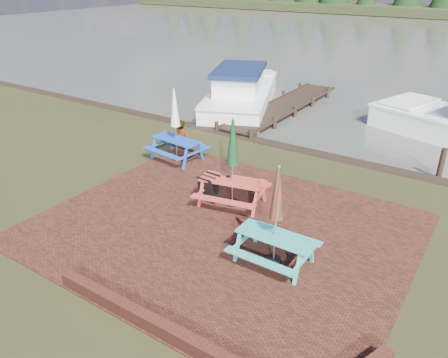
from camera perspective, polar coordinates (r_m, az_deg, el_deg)
ground at (r=10.47m, az=-3.22°, el=-8.83°), size 120.00×120.00×0.00m
paving at (r=11.15m, az=-0.15°, el=-6.38°), size 9.00×7.50×0.02m
brick_wall at (r=7.92m, az=-0.98°, el=-21.16°), size 6.21×1.79×0.30m
picnic_table_teal at (r=9.57m, az=6.69°, el=-6.77°), size 1.69×1.51×2.34m
picnic_table_red at (r=11.82m, az=1.11°, el=0.38°), size 2.09×1.93×2.50m
picnic_table_blue at (r=14.90m, az=-6.28°, el=5.65°), size 1.93×1.76×2.46m
chalkboard at (r=12.18m, az=-2.00°, el=-1.25°), size 0.51×0.49×0.80m
jetty at (r=20.96m, az=7.59°, el=9.35°), size 1.76×9.08×1.00m
boat_jetty at (r=21.54m, az=2.29°, el=11.01°), size 5.53×8.34×2.29m
person at (r=16.38m, az=-5.69°, el=7.62°), size 0.71×0.53×1.77m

